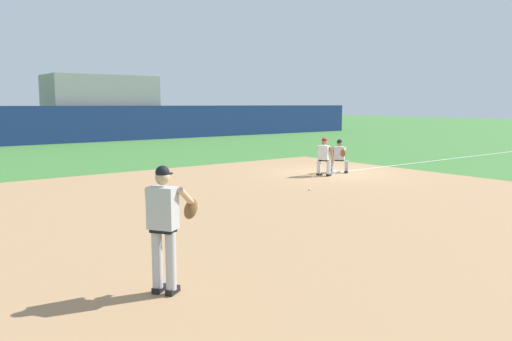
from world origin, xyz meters
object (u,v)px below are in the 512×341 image
first_base_bag (333,172)px  first_baseman (339,155)px  baserunner (324,155)px  baseball (310,189)px  pitcher (165,221)px

first_base_bag → first_baseman: (0.22, -0.11, 0.69)m
baserunner → baseball: bearing=-142.6°
first_baseman → baseball: bearing=-149.0°
baseball → first_baseman: 4.46m
first_base_bag → pitcher: 13.43m
baseball → first_baseman: first_baseman is taller
first_base_bag → baserunner: bearing=-159.5°
baseball → first_baseman: bearing=31.0°
first_base_bag → pitcher: size_ratio=0.20×
baseball → pitcher: (-7.61, -5.00, 1.02)m
pitcher → first_baseman: 13.52m
first_baseman → baserunner: size_ratio=0.92×
baseball → first_baseman: size_ratio=0.06×
baserunner → first_base_bag: bearing=20.5°
first_base_bag → baserunner: baserunner is taller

